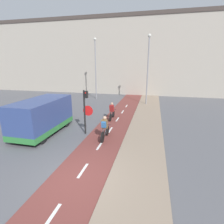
{
  "coord_description": "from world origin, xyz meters",
  "views": [
    {
      "loc": [
        2.8,
        -5.72,
        4.54
      ],
      "look_at": [
        0.0,
        6.02,
        1.2
      ],
      "focal_mm": 28.0,
      "sensor_mm": 36.0,
      "label": 1
    }
  ],
  "objects_px": {
    "cyclist_near": "(105,128)",
    "van": "(43,117)",
    "traffic_light_pole": "(86,107)",
    "street_lamp_far": "(96,63)",
    "street_lamp_sidewalk": "(148,63)",
    "cyclist_far": "(112,112)"
  },
  "relations": [
    {
      "from": "cyclist_near",
      "to": "van",
      "type": "bearing_deg",
      "value": 179.15
    },
    {
      "from": "van",
      "to": "traffic_light_pole",
      "type": "bearing_deg",
      "value": 9.1
    },
    {
      "from": "van",
      "to": "street_lamp_far",
      "type": "bearing_deg",
      "value": 91.37
    },
    {
      "from": "traffic_light_pole",
      "to": "van",
      "type": "distance_m",
      "value": 3.03
    },
    {
      "from": "traffic_light_pole",
      "to": "van",
      "type": "xyz_separation_m",
      "value": [
        -2.91,
        -0.47,
        -0.7
      ]
    },
    {
      "from": "street_lamp_sidewalk",
      "to": "van",
      "type": "distance_m",
      "value": 12.69
    },
    {
      "from": "street_lamp_far",
      "to": "cyclist_far",
      "type": "bearing_deg",
      "value": -63.46
    },
    {
      "from": "street_lamp_far",
      "to": "cyclist_far",
      "type": "xyz_separation_m",
      "value": [
        4.11,
        -8.23,
        -3.94
      ]
    },
    {
      "from": "street_lamp_far",
      "to": "van",
      "type": "height_order",
      "value": "street_lamp_far"
    },
    {
      "from": "van",
      "to": "cyclist_far",
      "type": "bearing_deg",
      "value": 45.96
    },
    {
      "from": "cyclist_far",
      "to": "van",
      "type": "xyz_separation_m",
      "value": [
        -3.82,
        -3.95,
        0.47
      ]
    },
    {
      "from": "street_lamp_sidewalk",
      "to": "cyclist_near",
      "type": "height_order",
      "value": "street_lamp_sidewalk"
    },
    {
      "from": "cyclist_near",
      "to": "cyclist_far",
      "type": "relative_size",
      "value": 1.02
    },
    {
      "from": "cyclist_far",
      "to": "street_lamp_far",
      "type": "bearing_deg",
      "value": 116.54
    },
    {
      "from": "traffic_light_pole",
      "to": "street_lamp_sidewalk",
      "type": "bearing_deg",
      "value": 70.98
    },
    {
      "from": "street_lamp_sidewalk",
      "to": "cyclist_near",
      "type": "relative_size",
      "value": 4.26
    },
    {
      "from": "traffic_light_pole",
      "to": "cyclist_far",
      "type": "distance_m",
      "value": 3.79
    },
    {
      "from": "street_lamp_far",
      "to": "street_lamp_sidewalk",
      "type": "xyz_separation_m",
      "value": [
        6.64,
        -1.75,
        -0.03
      ]
    },
    {
      "from": "traffic_light_pole",
      "to": "cyclist_near",
      "type": "xyz_separation_m",
      "value": [
        1.41,
        -0.53,
        -1.12
      ]
    },
    {
      "from": "cyclist_far",
      "to": "cyclist_near",
      "type": "bearing_deg",
      "value": -82.84
    },
    {
      "from": "cyclist_near",
      "to": "street_lamp_sidewalk",
      "type": "bearing_deg",
      "value": 79.09
    },
    {
      "from": "traffic_light_pole",
      "to": "cyclist_near",
      "type": "bearing_deg",
      "value": -20.6
    }
  ]
}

